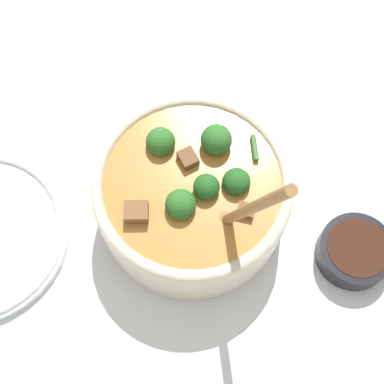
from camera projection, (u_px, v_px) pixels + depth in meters
ground_plane at (192, 211)px, 0.76m from camera, size 4.00×4.00×0.00m
stew_bowl at (192, 194)px, 0.70m from camera, size 0.26×0.25×0.30m
condiment_bowl at (355, 251)px, 0.71m from camera, size 0.10×0.10×0.04m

